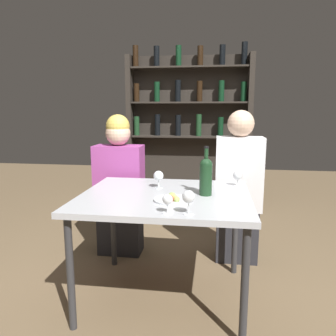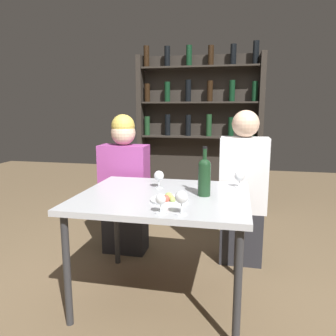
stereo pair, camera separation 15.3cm
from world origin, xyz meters
TOP-DOWN VIEW (x-y plane):
  - ground_plane at (0.00, 0.00)m, footprint 10.00×10.00m
  - dining_table at (0.00, 0.00)m, footprint 1.10×0.94m
  - wine_rack_wall at (0.00, 1.96)m, footprint 1.50×0.21m
  - wine_bottle at (0.26, 0.02)m, footprint 0.08×0.08m
  - wine_glass_0 at (0.18, -0.39)m, footprint 0.07×0.07m
  - wine_glass_1 at (0.07, -0.39)m, footprint 0.06×0.06m
  - wine_glass_2 at (-0.07, 0.17)m, footprint 0.07×0.07m
  - wine_glass_3 at (0.49, 0.30)m, footprint 0.07×0.07m
  - food_plate_0 at (0.07, -0.15)m, footprint 0.23×0.23m
  - seated_person_left at (-0.50, 0.65)m, footprint 0.42×0.22m
  - seated_person_right at (0.52, 0.65)m, footprint 0.38×0.22m

SIDE VIEW (x-z plane):
  - ground_plane at x=0.00m, z-range 0.00..0.00m
  - seated_person_left at x=-0.50m, z-range -0.02..1.22m
  - seated_person_right at x=0.52m, z-range -0.03..1.25m
  - dining_table at x=0.00m, z-range 0.30..1.03m
  - food_plate_0 at x=0.07m, z-range 0.72..0.77m
  - wine_glass_1 at x=0.07m, z-range 0.75..0.86m
  - wine_glass_3 at x=0.49m, z-range 0.75..0.87m
  - wine_glass_2 at x=-0.07m, z-range 0.76..0.88m
  - wine_glass_0 at x=0.18m, z-range 0.76..0.89m
  - wine_bottle at x=0.26m, z-range 0.71..1.03m
  - wine_rack_wall at x=0.00m, z-range 0.06..2.08m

